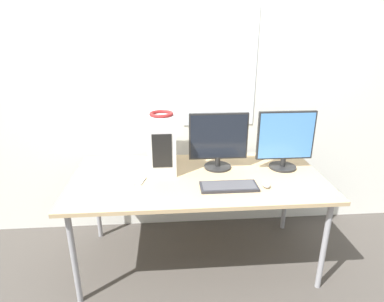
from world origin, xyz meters
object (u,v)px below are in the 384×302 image
at_px(mouse, 266,185).
at_px(headphones, 161,114).
at_px(monitor_main, 218,141).
at_px(pc_tower, 162,142).
at_px(cell_phone, 140,181).
at_px(monitor_right_near, 285,140).
at_px(keyboard, 229,186).

bearing_deg(mouse, headphones, 150.41).
xyz_separation_m(monitor_main, mouse, (0.29, -0.36, -0.21)).
relative_size(pc_tower, cell_phone, 3.23).
height_order(mouse, cell_phone, mouse).
xyz_separation_m(monitor_right_near, mouse, (-0.23, -0.32, -0.22)).
bearing_deg(monitor_right_near, cell_phone, -171.79).
bearing_deg(keyboard, cell_phone, 166.47).
height_order(monitor_main, monitor_right_near, monitor_right_near).
xyz_separation_m(keyboard, mouse, (0.27, -0.00, 0.01)).
bearing_deg(cell_phone, monitor_right_near, 22.63).
height_order(pc_tower, cell_phone, pc_tower).
distance_m(pc_tower, mouse, 0.86).
bearing_deg(cell_phone, mouse, 4.56).
distance_m(mouse, cell_phone, 0.91).
xyz_separation_m(mouse, cell_phone, (-0.90, 0.16, -0.01)).
xyz_separation_m(monitor_main, keyboard, (0.02, -0.36, -0.22)).
bearing_deg(monitor_main, keyboard, -86.04).
relative_size(monitor_main, monitor_right_near, 0.99).
bearing_deg(headphones, monitor_main, -6.64).
relative_size(keyboard, mouse, 4.80).
bearing_deg(keyboard, pc_tower, 138.52).
height_order(monitor_main, cell_phone, monitor_main).
distance_m(keyboard, cell_phone, 0.65).
bearing_deg(monitor_right_near, keyboard, -147.61).
xyz_separation_m(pc_tower, keyboard, (0.46, -0.41, -0.20)).
bearing_deg(headphones, keyboard, -41.53).
bearing_deg(pc_tower, keyboard, -41.48).
height_order(monitor_right_near, mouse, monitor_right_near).
bearing_deg(cell_phone, pc_tower, 71.06).
bearing_deg(keyboard, mouse, -0.82).
height_order(headphones, monitor_main, headphones).
height_order(pc_tower, monitor_main, monitor_main).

